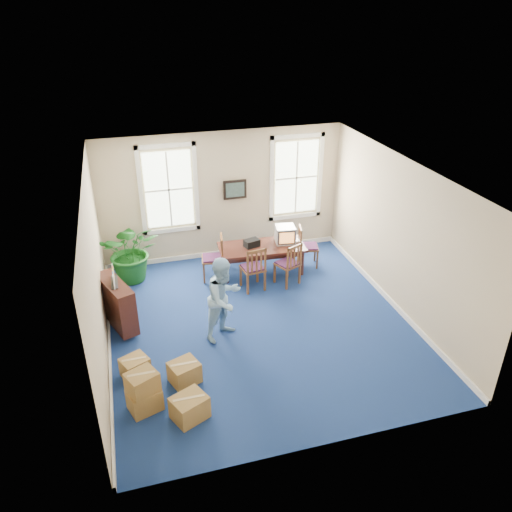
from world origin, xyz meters
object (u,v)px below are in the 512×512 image
object	(u,v)px
crt_tv	(285,234)
potted_plant	(132,251)
conference_table	(262,259)
man	(224,299)
credenza	(117,306)
chair_near_left	(253,267)
cardboard_boxes	(155,384)

from	to	relation	value
crt_tv	potted_plant	size ratio (longest dim) A/B	0.34
crt_tv	potted_plant	distance (m)	3.62
conference_table	potted_plant	distance (m)	3.05
conference_table	man	bearing A→B (deg)	-118.47
crt_tv	man	bearing A→B (deg)	-122.70
conference_table	credenza	size ratio (longest dim) A/B	1.67
crt_tv	man	size ratio (longest dim) A/B	0.29
chair_near_left	man	world-z (taller)	man
man	crt_tv	bearing A→B (deg)	14.99
chair_near_left	credenza	xyz separation A→B (m)	(-2.99, -0.70, -0.07)
credenza	potted_plant	bearing A→B (deg)	56.26
crt_tv	chair_near_left	size ratio (longest dim) A/B	0.46
credenza	potted_plant	distance (m)	1.93
credenza	cardboard_boxes	size ratio (longest dim) A/B	0.90
conference_table	potted_plant	world-z (taller)	potted_plant
potted_plant	cardboard_boxes	bearing A→B (deg)	-88.92
crt_tv	chair_near_left	bearing A→B (deg)	-135.66
conference_table	cardboard_boxes	xyz separation A→B (m)	(-2.91, -3.76, 0.04)
conference_table	credenza	bearing A→B (deg)	-154.35
cardboard_boxes	chair_near_left	bearing A→B (deg)	50.86
credenza	conference_table	bearing A→B (deg)	1.14
crt_tv	chair_near_left	xyz separation A→B (m)	(-1.01, -0.74, -0.36)
man	credenza	xyz separation A→B (m)	(-2.00, 0.87, -0.37)
man	credenza	world-z (taller)	man
crt_tv	man	distance (m)	3.06
crt_tv	cardboard_boxes	xyz separation A→B (m)	(-3.51, -3.80, -0.52)
man	potted_plant	xyz separation A→B (m)	(-1.58, 2.74, -0.11)
crt_tv	man	world-z (taller)	man
chair_near_left	man	size ratio (longest dim) A/B	0.64
chair_near_left	credenza	distance (m)	3.08
man	credenza	size ratio (longest dim) A/B	1.40
chair_near_left	man	xyz separation A→B (m)	(-1.00, -1.57, 0.31)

